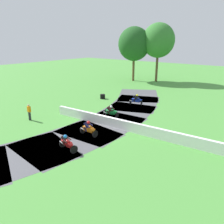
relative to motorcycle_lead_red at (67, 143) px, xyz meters
The scene contains 12 objects.
ground_plane 5.74m from the motorcycle_lead_red, 102.34° to the left, with size 120.00×120.00×0.00m, color #4C933D.
track_asphalt 6.11m from the motorcycle_lead_red, 115.31° to the left, with size 11.07×34.18×0.01m.
safety_barrier 7.01m from the motorcycle_lead_red, 57.06° to the left, with size 0.30×21.80×0.90m, color white.
motorcycle_lead_red is the anchor object (origin of this frame).
motorcycle_chase_orange 2.94m from the motorcycle_lead_red, 102.22° to the left, with size 1.68×0.71×1.43m.
motorcycle_trailing_green 7.94m from the motorcycle_lead_red, 105.01° to the left, with size 1.71×1.04×1.43m.
motorcycle_fourth_blue 13.40m from the motorcycle_lead_red, 100.52° to the left, with size 1.70×1.06×1.42m.
tire_stack_mid_a 8.31m from the motorcycle_lead_red, 139.20° to the left, with size 0.61×0.61×0.80m.
tire_stack_mid_b 15.16m from the motorcycle_lead_red, 120.81° to the left, with size 0.67×0.67×0.60m.
track_marshal 8.21m from the motorcycle_lead_red, 165.62° to the left, with size 0.34×0.24×1.63m.
tree_far_left 30.72m from the motorcycle_lead_red, 113.92° to the left, with size 5.95×5.95×10.05m.
tree_mid_rise 31.61m from the motorcycle_lead_red, 105.72° to the left, with size 5.95×5.95×10.68m.
Camera 1 is at (12.64, -14.98, 7.63)m, focal length 35.75 mm.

